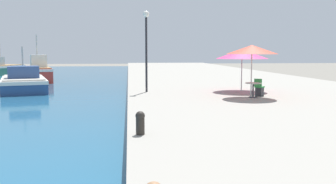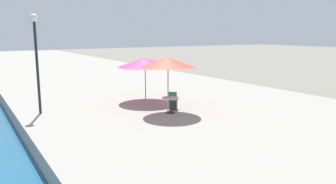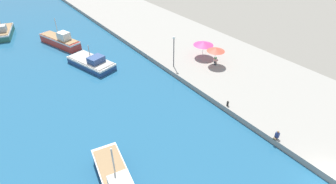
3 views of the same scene
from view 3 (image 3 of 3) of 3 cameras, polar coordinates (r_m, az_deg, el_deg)
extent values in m
cube|color=gray|center=(51.76, -1.88, 13.30)|extent=(16.00, 90.00, 0.72)
cube|color=navy|center=(23.09, -11.02, -19.03)|extent=(3.58, 8.10, 1.38)
cube|color=silver|center=(22.64, -11.18, -18.18)|extent=(3.64, 8.19, 0.25)
cube|color=#99754C|center=(22.51, -11.23, -17.91)|extent=(3.30, 7.46, 0.10)
cylinder|color=#B7B2A8|center=(21.20, -11.76, -15.08)|extent=(0.12, 0.12, 3.31)
cube|color=navy|center=(40.91, -16.36, 6.07)|extent=(5.05, 8.17, 0.96)
cube|color=silver|center=(40.75, -16.44, 6.50)|extent=(5.13, 8.26, 0.25)
cube|color=#ADA89E|center=(40.67, -16.48, 6.72)|extent=(4.64, 7.51, 0.10)
cube|color=#334C7F|center=(39.47, -15.39, 6.84)|extent=(2.52, 2.20, 0.87)
cylinder|color=#B7B2A8|center=(40.15, -16.76, 8.24)|extent=(0.12, 0.12, 2.31)
cube|color=red|center=(49.50, -22.44, 10.12)|extent=(4.61, 8.85, 1.36)
cube|color=silver|center=(49.29, -22.58, 10.70)|extent=(4.68, 8.95, 0.25)
cube|color=#99754C|center=(49.23, -22.63, 10.89)|extent=(4.24, 8.15, 0.10)
cube|color=silver|center=(47.78, -21.76, 11.28)|extent=(1.97, 2.25, 1.23)
cylinder|color=#B7B2A8|center=(48.65, -23.07, 12.69)|extent=(0.12, 0.12, 3.27)
cube|color=#33705B|center=(58.35, -32.13, 10.87)|extent=(4.51, 7.37, 1.20)
cube|color=silver|center=(58.20, -32.27, 11.29)|extent=(4.58, 7.45, 0.25)
cube|color=#99754C|center=(58.14, -32.32, 11.44)|extent=(4.15, 6.78, 0.10)
cube|color=#B7B2A8|center=(56.84, -32.66, 11.55)|extent=(2.22, 1.98, 1.08)
cylinder|color=#B7B2A8|center=(57.70, -32.78, 12.78)|extent=(0.12, 0.12, 2.89)
cylinder|color=#B7B7B7|center=(38.51, 10.19, 7.42)|extent=(0.06, 0.06, 2.32)
cone|color=#E04C38|center=(37.97, 10.38, 9.08)|extent=(2.57, 2.57, 0.45)
cylinder|color=#B7B7B7|center=(40.71, 7.60, 8.99)|extent=(0.06, 0.06, 2.04)
cone|color=#E5387A|center=(40.24, 7.72, 10.45)|extent=(3.02, 3.02, 0.53)
cylinder|color=#333338|center=(39.05, 10.18, 5.93)|extent=(0.44, 0.44, 0.04)
cylinder|color=#333338|center=(38.89, 10.23, 6.36)|extent=(0.08, 0.08, 0.70)
cylinder|color=beige|center=(38.72, 10.28, 6.84)|extent=(0.80, 0.80, 0.04)
cube|color=#2D2D33|center=(39.62, 10.20, 6.70)|extent=(0.48, 0.48, 0.45)
cube|color=#2D8E42|center=(39.50, 10.24, 7.03)|extent=(0.57, 0.57, 0.06)
cube|color=#2D8E42|center=(39.22, 10.28, 7.19)|extent=(0.33, 0.32, 0.40)
cube|color=brown|center=(28.06, 22.29, -9.36)|extent=(0.39, 0.28, 0.16)
cube|color=navy|center=(27.96, 22.68, -8.61)|extent=(0.26, 0.36, 0.59)
sphere|color=#9E704C|center=(27.70, 22.87, -8.00)|extent=(0.21, 0.21, 0.21)
cylinder|color=#2D2823|center=(30.79, 12.84, -2.58)|extent=(0.24, 0.24, 0.45)
sphere|color=#2D2823|center=(30.61, 12.91, -2.14)|extent=(0.26, 0.26, 0.26)
cylinder|color=#232328|center=(37.03, 1.26, 8.46)|extent=(0.12, 0.12, 4.20)
sphere|color=white|center=(36.08, 1.31, 11.72)|extent=(0.36, 0.36, 0.36)
camera|label=1|loc=(25.72, 29.92, -9.93)|focal=40.00mm
camera|label=2|loc=(25.14, 18.29, -3.19)|focal=35.00mm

